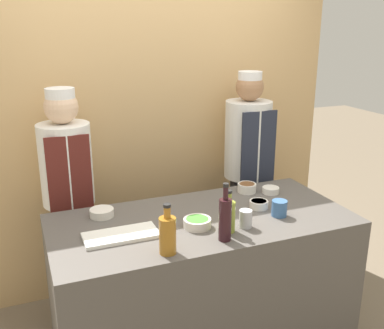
# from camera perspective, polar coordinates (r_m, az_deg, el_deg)

# --- Properties ---
(cabinet_wall) EXTENTS (2.95, 0.18, 2.40)m
(cabinet_wall) POSITION_cam_1_polar(r_m,az_deg,el_deg) (3.51, -5.56, 3.79)
(cabinet_wall) COLOR tan
(cabinet_wall) RESTS_ON ground_plane
(counter) EXTENTS (1.75, 0.82, 0.94)m
(counter) POSITION_cam_1_polar(r_m,az_deg,el_deg) (2.86, 1.28, -15.47)
(counter) COLOR #514C47
(counter) RESTS_ON ground_plane
(sauce_bowl_red) EXTENTS (0.11, 0.11, 0.04)m
(sauce_bowl_red) POSITION_cam_1_polar(r_m,az_deg,el_deg) (3.04, 9.96, -3.19)
(sauce_bowl_red) COLOR silver
(sauce_bowl_red) RESTS_ON counter
(sauce_bowl_orange) EXTENTS (0.14, 0.14, 0.05)m
(sauce_bowl_orange) POSITION_cam_1_polar(r_m,az_deg,el_deg) (2.70, -11.39, -5.96)
(sauce_bowl_orange) COLOR silver
(sauce_bowl_orange) RESTS_ON counter
(sauce_bowl_brown) EXTENTS (0.12, 0.12, 0.06)m
(sauce_bowl_brown) POSITION_cam_1_polar(r_m,az_deg,el_deg) (3.04, 6.98, -2.89)
(sauce_bowl_brown) COLOR silver
(sauce_bowl_brown) RESTS_ON counter
(sauce_bowl_green) EXTENTS (0.15, 0.15, 0.05)m
(sauce_bowl_green) POSITION_cam_1_polar(r_m,az_deg,el_deg) (2.51, 0.67, -7.37)
(sauce_bowl_green) COLOR silver
(sauce_bowl_green) RESTS_ON counter
(sauce_bowl_yellow) EXTENTS (0.12, 0.12, 0.05)m
(sauce_bowl_yellow) POSITION_cam_1_polar(r_m,az_deg,el_deg) (2.79, 8.48, -4.97)
(sauce_bowl_yellow) COLOR silver
(sauce_bowl_yellow) RESTS_ON counter
(cutting_board) EXTENTS (0.39, 0.18, 0.02)m
(cutting_board) POSITION_cam_1_polar(r_m,az_deg,el_deg) (2.44, -9.01, -8.87)
(cutting_board) COLOR white
(cutting_board) RESTS_ON counter
(bottle_amber) EXTENTS (0.09, 0.09, 0.26)m
(bottle_amber) POSITION_cam_1_polar(r_m,az_deg,el_deg) (2.22, -3.12, -8.83)
(bottle_amber) COLOR #9E661E
(bottle_amber) RESTS_ON counter
(bottle_wine) EXTENTS (0.07, 0.07, 0.31)m
(bottle_wine) POSITION_cam_1_polar(r_m,az_deg,el_deg) (2.34, 4.24, -6.82)
(bottle_wine) COLOR black
(bottle_wine) RESTS_ON counter
(bottle_oil) EXTENTS (0.07, 0.07, 0.24)m
(bottle_oil) POSITION_cam_1_polar(r_m,az_deg,el_deg) (2.44, 4.67, -6.49)
(bottle_oil) COLOR olive
(bottle_oil) RESTS_ON counter
(cup_blue) EXTENTS (0.09, 0.09, 0.10)m
(cup_blue) POSITION_cam_1_polar(r_m,az_deg,el_deg) (2.70, 11.02, -5.47)
(cup_blue) COLOR #386093
(cup_blue) RESTS_ON counter
(cup_steel) EXTENTS (0.07, 0.07, 0.10)m
(cup_steel) POSITION_cam_1_polar(r_m,az_deg,el_deg) (2.52, 6.82, -6.85)
(cup_steel) COLOR #B7B7BC
(cup_steel) RESTS_ON counter
(chef_left) EXTENTS (0.34, 0.34, 1.64)m
(chef_left) POSITION_cam_1_polar(r_m,az_deg,el_deg) (3.13, -15.32, -4.31)
(chef_left) COLOR #28282D
(chef_left) RESTS_ON ground_plane
(chef_right) EXTENTS (0.35, 0.35, 1.70)m
(chef_right) POSITION_cam_1_polar(r_m,az_deg,el_deg) (3.51, 6.95, -1.00)
(chef_right) COLOR #28282D
(chef_right) RESTS_ON ground_plane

